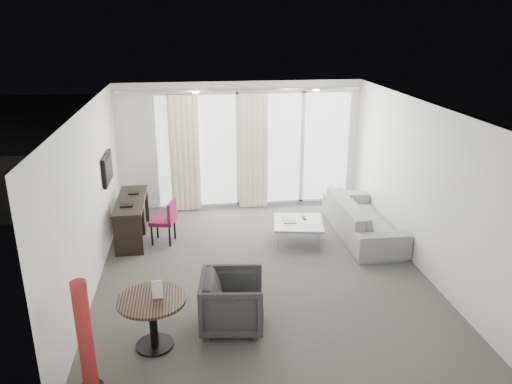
{
  "coord_description": "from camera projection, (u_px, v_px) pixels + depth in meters",
  "views": [
    {
      "loc": [
        -1.03,
        -7.01,
        3.79
      ],
      "look_at": [
        0.0,
        0.6,
        1.1
      ],
      "focal_mm": 35.0,
      "sensor_mm": 36.0,
      "label": 1
    }
  ],
  "objects": [
    {
      "name": "wall_right",
      "position": [
        419.0,
        185.0,
        7.82
      ],
      "size": [
        0.0,
        6.0,
        2.6
      ],
      "primitive_type": "cube",
      "color": "silver",
      "rests_on": "ground"
    },
    {
      "name": "desk",
      "position": [
        132.0,
        219.0,
        8.97
      ],
      "size": [
        0.49,
        1.58,
        0.74
      ],
      "primitive_type": null,
      "color": "black",
      "rests_on": "floor"
    },
    {
      "name": "magazine",
      "position": [
        289.0,
        222.0,
        8.85
      ],
      "size": [
        0.26,
        0.32,
        0.02
      ],
      "primitive_type": null,
      "rotation": [
        0.0,
        0.0,
        -0.08
      ],
      "color": "gray",
      "rests_on": "coffee_table"
    },
    {
      "name": "ceiling",
      "position": [
        262.0,
        106.0,
        7.08
      ],
      "size": [
        5.0,
        6.0,
        0.0
      ],
      "primitive_type": "cube",
      "color": "white",
      "rests_on": "ground"
    },
    {
      "name": "menu_card",
      "position": [
        158.0,
        294.0,
        5.86
      ],
      "size": [
        0.13,
        0.03,
        0.23
      ],
      "primitive_type": null,
      "rotation": [
        0.0,
        0.0,
        0.06
      ],
      "color": "white",
      "rests_on": "round_table"
    },
    {
      "name": "window_panel",
      "position": [
        255.0,
        149.0,
        10.37
      ],
      "size": [
        4.0,
        0.02,
        2.38
      ],
      "primitive_type": null,
      "color": "white",
      "rests_on": "ground"
    },
    {
      "name": "tv",
      "position": [
        107.0,
        168.0,
        8.53
      ],
      "size": [
        0.05,
        0.8,
        0.5
      ],
      "primitive_type": null,
      "color": "black",
      "rests_on": "wall_left"
    },
    {
      "name": "terrace_slab",
      "position": [
        247.0,
        184.0,
        12.2
      ],
      "size": [
        5.6,
        3.0,
        0.12
      ],
      "primitive_type": "cube",
      "color": "#4D4D50",
      "rests_on": "ground"
    },
    {
      "name": "wall_front",
      "position": [
        307.0,
        297.0,
        4.7
      ],
      "size": [
        5.0,
        0.0,
        2.6
      ],
      "primitive_type": "cube",
      "color": "silver",
      "rests_on": "ground"
    },
    {
      "name": "window_frame",
      "position": [
        255.0,
        150.0,
        10.35
      ],
      "size": [
        4.1,
        0.06,
        2.44
      ],
      "primitive_type": null,
      "color": "white",
      "rests_on": "ground"
    },
    {
      "name": "rattan_table",
      "position": [
        306.0,
        177.0,
        11.66
      ],
      "size": [
        0.67,
        0.67,
        0.53
      ],
      "primitive_type": null,
      "rotation": [
        0.0,
        0.0,
        -0.31
      ],
      "color": "brown",
      "rests_on": "terrace_slab"
    },
    {
      "name": "downlight_b",
      "position": [
        316.0,
        90.0,
        8.73
      ],
      "size": [
        0.12,
        0.12,
        0.02
      ],
      "primitive_type": "cylinder",
      "color": "#FFE0B2",
      "rests_on": "ceiling"
    },
    {
      "name": "curtain_left",
      "position": [
        185.0,
        154.0,
        10.03
      ],
      "size": [
        0.6,
        0.2,
        2.38
      ],
      "primitive_type": null,
      "color": "beige",
      "rests_on": "ground"
    },
    {
      "name": "balustrade",
      "position": [
        240.0,
        147.0,
        13.37
      ],
      "size": [
        5.5,
        0.06,
        1.05
      ],
      "primitive_type": null,
      "color": "#B2B2B7",
      "rests_on": "terrace_slab"
    },
    {
      "name": "sofa",
      "position": [
        363.0,
        218.0,
        9.08
      ],
      "size": [
        0.9,
        2.3,
        0.67
      ],
      "primitive_type": "imported",
      "rotation": [
        0.0,
        0.0,
        1.57
      ],
      "color": "gray",
      "rests_on": "floor"
    },
    {
      "name": "wall_left",
      "position": [
        90.0,
        200.0,
        7.19
      ],
      "size": [
        0.0,
        6.0,
        2.6
      ],
      "primitive_type": "cube",
      "color": "silver",
      "rests_on": "ground"
    },
    {
      "name": "coffee_table",
      "position": [
        298.0,
        232.0,
        8.86
      ],
      "size": [
        0.99,
        0.99,
        0.38
      ],
      "primitive_type": null,
      "rotation": [
        0.0,
        0.0,
        -0.18
      ],
      "color": "gray",
      "rests_on": "floor"
    },
    {
      "name": "floor",
      "position": [
        261.0,
        269.0,
        7.93
      ],
      "size": [
        5.0,
        6.0,
        0.0
      ],
      "primitive_type": "cube",
      "color": "#49453E",
      "rests_on": "ground"
    },
    {
      "name": "round_table",
      "position": [
        153.0,
        323.0,
        5.98
      ],
      "size": [
        0.99,
        0.99,
        0.66
      ],
      "primitive_type": null,
      "rotation": [
        0.0,
        0.0,
        0.23
      ],
      "color": "#3A241A",
      "rests_on": "floor"
    },
    {
      "name": "tub_armchair",
      "position": [
        232.0,
        302.0,
        6.35
      ],
      "size": [
        0.89,
        0.87,
        0.73
      ],
      "primitive_type": "imported",
      "rotation": [
        0.0,
        0.0,
        1.45
      ],
      "color": "#2E2E2E",
      "rests_on": "floor"
    },
    {
      "name": "curtain_track",
      "position": [
        241.0,
        90.0,
        9.76
      ],
      "size": [
        4.8,
        0.04,
        0.04
      ],
      "primitive_type": null,
      "color": "#B2B2B7",
      "rests_on": "ceiling"
    },
    {
      "name": "rattan_chair_a",
      "position": [
        265.0,
        161.0,
        12.45
      ],
      "size": [
        0.71,
        0.71,
        0.8
      ],
      "primitive_type": null,
      "rotation": [
        0.0,
        0.0,
        0.35
      ],
      "color": "brown",
      "rests_on": "terrace_slab"
    },
    {
      "name": "desk_chair",
      "position": [
        163.0,
        222.0,
        8.78
      ],
      "size": [
        0.51,
        0.49,
        0.78
      ],
      "primitive_type": null,
      "rotation": [
        0.0,
        0.0,
        -0.26
      ],
      "color": "maroon",
      "rests_on": "floor"
    },
    {
      "name": "curtain_right",
      "position": [
        254.0,
        151.0,
        10.21
      ],
      "size": [
        0.6,
        0.2,
        2.38
      ],
      "primitive_type": null,
      "color": "beige",
      "rests_on": "ground"
    },
    {
      "name": "red_lamp",
      "position": [
        85.0,
        337.0,
        5.18
      ],
      "size": [
        0.26,
        0.26,
        1.3
      ],
      "primitive_type": "cylinder",
      "rotation": [
        0.0,
        0.0,
        -0.0
      ],
      "color": "maroon",
      "rests_on": "floor"
    },
    {
      "name": "remote",
      "position": [
        304.0,
        219.0,
        8.97
      ],
      "size": [
        0.06,
        0.17,
        0.02
      ],
      "primitive_type": null,
      "rotation": [
        0.0,
        0.0,
        0.03
      ],
      "color": "black",
      "rests_on": "coffee_table"
    },
    {
      "name": "rattan_chair_b",
      "position": [
        319.0,
        157.0,
        12.77
      ],
      "size": [
        0.7,
        0.7,
        0.82
      ],
      "primitive_type": null,
      "rotation": [
        0.0,
        0.0,
        0.32
      ],
      "color": "brown",
      "rests_on": "terrace_slab"
    },
    {
      "name": "downlight_a",
      "position": [
        196.0,
        92.0,
        8.46
      ],
      "size": [
        0.12,
        0.12,
        0.02
      ],
      "primitive_type": "cylinder",
      "color": "#FFE0B2",
      "rests_on": "ceiling"
    }
  ]
}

